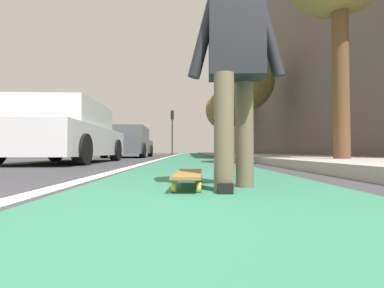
{
  "coord_description": "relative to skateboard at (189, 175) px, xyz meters",
  "views": [
    {
      "loc": [
        -1.17,
        0.17,
        0.28
      ],
      "look_at": [
        13.68,
        -0.07,
        0.7
      ],
      "focal_mm": 25.44,
      "sensor_mm": 36.0,
      "label": 1
    }
  ],
  "objects": [
    {
      "name": "ground_plane",
      "position": [
        9.04,
        -0.16,
        -0.09
      ],
      "size": [
        80.0,
        80.0,
        0.0
      ],
      "primitive_type": "plane",
      "color": "#38383D"
    },
    {
      "name": "bike_lane_paint",
      "position": [
        23.04,
        -0.16,
        -0.09
      ],
      "size": [
        56.0,
        2.05,
        0.0
      ],
      "primitive_type": "cube",
      "color": "#2D7256",
      "rests_on": "ground"
    },
    {
      "name": "lane_stripe_white",
      "position": [
        19.04,
        1.02,
        -0.09
      ],
      "size": [
        52.0,
        0.16,
        0.01
      ],
      "primitive_type": "cube",
      "color": "silver",
      "rests_on": "ground"
    },
    {
      "name": "sidewalk_curb",
      "position": [
        17.04,
        -3.22,
        -0.02
      ],
      "size": [
        52.0,
        3.2,
        0.15
      ],
      "primitive_type": "cube",
      "color": "#9E9B93",
      "rests_on": "ground"
    },
    {
      "name": "building_facade",
      "position": [
        21.04,
        -5.76,
        6.89
      ],
      "size": [
        40.0,
        1.2,
        13.96
      ],
      "primitive_type": "cube",
      "color": "#645C52",
      "rests_on": "ground"
    },
    {
      "name": "skateboard",
      "position": [
        0.0,
        0.0,
        0.0
      ],
      "size": [
        0.85,
        0.25,
        0.11
      ],
      "color": "yellow",
      "rests_on": "ground"
    },
    {
      "name": "skater_person",
      "position": [
        -0.15,
        -0.35,
        0.84
      ],
      "size": [
        0.45,
        0.72,
        1.64
      ],
      "color": "brown",
      "rests_on": "ground"
    },
    {
      "name": "parked_car_near",
      "position": [
        4.67,
        3.04,
        0.62
      ],
      "size": [
        4.36,
        2.05,
        1.48
      ],
      "color": "silver",
      "rests_on": "ground"
    },
    {
      "name": "parked_car_mid",
      "position": [
        11.24,
        2.86,
        0.62
      ],
      "size": [
        4.62,
        1.97,
        1.49
      ],
      "color": "#4C5156",
      "rests_on": "ground"
    },
    {
      "name": "traffic_light",
      "position": [
        22.56,
        1.42,
        2.7
      ],
      "size": [
        0.33,
        0.28,
        4.02
      ],
      "color": "#2D2D2D",
      "rests_on": "ground"
    },
    {
      "name": "street_tree_mid",
      "position": [
        11.32,
        -2.82,
        3.7
      ],
      "size": [
        2.99,
        2.99,
        5.3
      ],
      "color": "brown",
      "rests_on": "ground"
    },
    {
      "name": "street_tree_far",
      "position": [
        18.51,
        -2.82,
        3.33
      ],
      "size": [
        2.91,
        2.91,
        4.89
      ],
      "color": "brown",
      "rests_on": "ground"
    }
  ]
}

